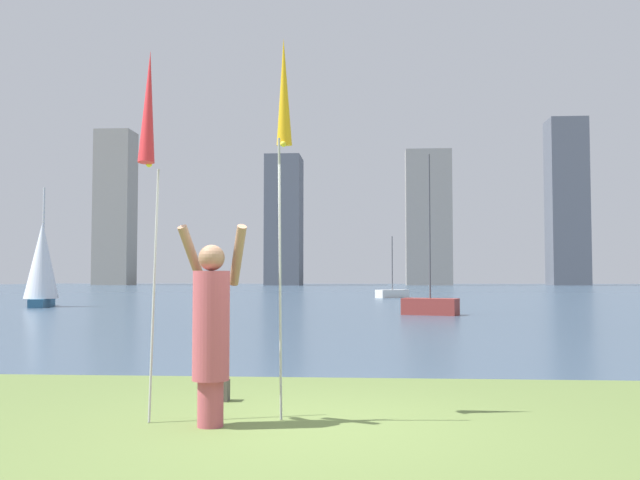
{
  "coord_description": "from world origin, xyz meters",
  "views": [
    {
      "loc": [
        0.64,
        -6.6,
        1.42
      ],
      "look_at": [
        -0.61,
        11.09,
        2.33
      ],
      "focal_mm": 39.28,
      "sensor_mm": 36.0,
      "label": 1
    }
  ],
  "objects_px": {
    "sailboat_3": "(42,263)",
    "sailboat_6": "(430,305)",
    "person": "(211,326)",
    "bag": "(220,390)",
    "kite_flag_right": "(284,102)",
    "sailboat_2": "(392,293)",
    "kite_flag_left": "(149,115)"
  },
  "relations": [
    {
      "from": "sailboat_3",
      "to": "sailboat_2",
      "type": "bearing_deg",
      "value": 41.5
    },
    {
      "from": "person",
      "to": "kite_flag_left",
      "type": "xyz_separation_m",
      "value": [
        -0.63,
        -0.02,
        2.03
      ]
    },
    {
      "from": "sailboat_2",
      "to": "sailboat_3",
      "type": "height_order",
      "value": "sailboat_3"
    },
    {
      "from": "person",
      "to": "sailboat_6",
      "type": "distance_m",
      "value": 19.49
    },
    {
      "from": "sailboat_2",
      "to": "sailboat_6",
      "type": "height_order",
      "value": "sailboat_6"
    },
    {
      "from": "bag",
      "to": "kite_flag_right",
      "type": "bearing_deg",
      "value": -46.08
    },
    {
      "from": "person",
      "to": "kite_flag_left",
      "type": "relative_size",
      "value": 0.53
    },
    {
      "from": "kite_flag_left",
      "to": "sailboat_3",
      "type": "relative_size",
      "value": 0.66
    },
    {
      "from": "kite_flag_left",
      "to": "sailboat_6",
      "type": "xyz_separation_m",
      "value": [
        4.33,
        19.15,
        -2.61
      ]
    },
    {
      "from": "sailboat_2",
      "to": "sailboat_3",
      "type": "xyz_separation_m",
      "value": [
        -16.46,
        -14.57,
        1.7
      ]
    },
    {
      "from": "person",
      "to": "bag",
      "type": "distance_m",
      "value": 1.57
    },
    {
      "from": "person",
      "to": "sailboat_3",
      "type": "distance_m",
      "value": 27.98
    },
    {
      "from": "bag",
      "to": "sailboat_3",
      "type": "distance_m",
      "value": 26.77
    },
    {
      "from": "person",
      "to": "sailboat_3",
      "type": "xyz_separation_m",
      "value": [
        -13.48,
        24.49,
        1.05
      ]
    },
    {
      "from": "person",
      "to": "kite_flag_left",
      "type": "distance_m",
      "value": 2.12
    },
    {
      "from": "person",
      "to": "sailboat_2",
      "type": "bearing_deg",
      "value": 104.44
    },
    {
      "from": "kite_flag_right",
      "to": "sailboat_3",
      "type": "relative_size",
      "value": 0.7
    },
    {
      "from": "sailboat_3",
      "to": "kite_flag_right",
      "type": "bearing_deg",
      "value": -59.57
    },
    {
      "from": "person",
      "to": "bag",
      "type": "relative_size",
      "value": 8.02
    },
    {
      "from": "kite_flag_right",
      "to": "bag",
      "type": "bearing_deg",
      "value": 133.92
    },
    {
      "from": "kite_flag_right",
      "to": "sailboat_2",
      "type": "bearing_deg",
      "value": 86.51
    },
    {
      "from": "kite_flag_right",
      "to": "bag",
      "type": "relative_size",
      "value": 16.21
    },
    {
      "from": "kite_flag_left",
      "to": "kite_flag_right",
      "type": "relative_size",
      "value": 0.94
    },
    {
      "from": "bag",
      "to": "person",
      "type": "bearing_deg",
      "value": -81.65
    },
    {
      "from": "sailboat_3",
      "to": "sailboat_6",
      "type": "relative_size",
      "value": 0.94
    },
    {
      "from": "person",
      "to": "kite_flag_right",
      "type": "distance_m",
      "value": 2.4
    },
    {
      "from": "person",
      "to": "kite_flag_right",
      "type": "bearing_deg",
      "value": 55.97
    },
    {
      "from": "kite_flag_left",
      "to": "sailboat_3",
      "type": "height_order",
      "value": "sailboat_3"
    },
    {
      "from": "kite_flag_right",
      "to": "sailboat_3",
      "type": "distance_m",
      "value": 27.88
    },
    {
      "from": "sailboat_3",
      "to": "sailboat_6",
      "type": "xyz_separation_m",
      "value": [
        17.18,
        -5.36,
        -1.63
      ]
    },
    {
      "from": "kite_flag_right",
      "to": "sailboat_3",
      "type": "xyz_separation_m",
      "value": [
        -14.11,
        24.01,
        -1.22
      ]
    },
    {
      "from": "person",
      "to": "bag",
      "type": "height_order",
      "value": "person"
    }
  ]
}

